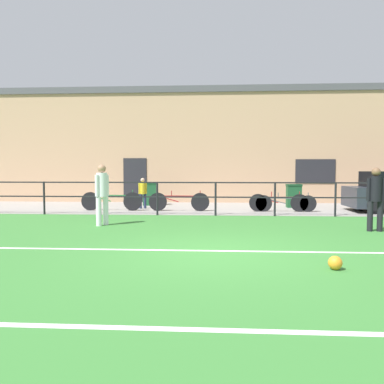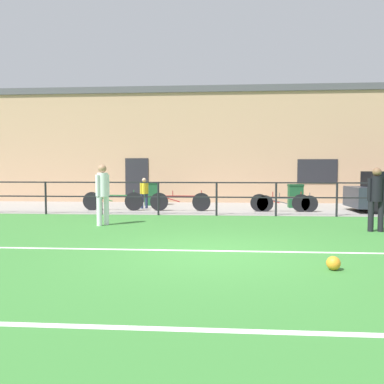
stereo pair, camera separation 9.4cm
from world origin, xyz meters
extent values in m
cube|color=#387A33|center=(0.00, 0.00, -0.02)|extent=(60.00, 44.00, 0.04)
cube|color=white|center=(0.00, 0.21, 0.00)|extent=(36.00, 0.11, 0.00)
cube|color=white|center=(0.00, -3.55, 0.00)|extent=(36.00, 0.11, 0.00)
cube|color=gray|center=(0.00, 8.50, 0.01)|extent=(48.00, 5.00, 0.02)
cylinder|color=black|center=(-6.00, 6.00, 0.57)|extent=(0.07, 0.07, 1.15)
cylinder|color=black|center=(-4.00, 6.00, 0.57)|extent=(0.07, 0.07, 1.15)
cylinder|color=black|center=(-2.00, 6.00, 0.57)|extent=(0.07, 0.07, 1.15)
cylinder|color=black|center=(0.00, 6.00, 0.57)|extent=(0.07, 0.07, 1.15)
cylinder|color=black|center=(2.00, 6.00, 0.57)|extent=(0.07, 0.07, 1.15)
cylinder|color=black|center=(4.00, 6.00, 0.57)|extent=(0.07, 0.07, 1.15)
cube|color=black|center=(0.00, 6.00, 1.13)|extent=(36.00, 0.04, 0.04)
cube|color=black|center=(0.00, 6.00, 0.63)|extent=(36.00, 0.04, 0.04)
cube|color=tan|center=(0.00, 12.20, 2.57)|extent=(28.00, 2.40, 5.14)
cube|color=#232328|center=(-3.82, 10.98, 1.05)|extent=(1.10, 0.04, 2.10)
cube|color=#232328|center=(4.55, 10.98, 1.49)|extent=(1.80, 0.04, 1.10)
cube|color=#4C4C51|center=(0.00, 12.20, 5.29)|extent=(28.00, 2.56, 0.30)
cylinder|color=black|center=(4.19, 2.87, 0.38)|extent=(0.14, 0.14, 0.77)
cylinder|color=black|center=(3.95, 2.88, 0.38)|extent=(0.14, 0.14, 0.77)
cylinder|color=black|center=(4.07, 2.87, 1.09)|extent=(0.28, 0.28, 0.64)
sphere|color=brown|center=(4.07, 2.87, 1.51)|extent=(0.22, 0.22, 0.22)
cylinder|color=black|center=(4.24, 2.86, 1.07)|extent=(0.10, 0.10, 0.57)
cylinder|color=black|center=(3.90, 2.88, 1.07)|extent=(0.10, 0.10, 0.57)
cylinder|color=white|center=(-3.11, 3.58, 0.41)|extent=(0.15, 0.15, 0.81)
cylinder|color=white|center=(-3.25, 3.37, 0.41)|extent=(0.15, 0.15, 0.81)
cylinder|color=white|center=(-3.18, 3.47, 1.15)|extent=(0.30, 0.30, 0.67)
sphere|color=#A37556|center=(-3.18, 3.47, 1.60)|extent=(0.23, 0.23, 0.23)
cylinder|color=white|center=(-3.08, 3.63, 1.13)|extent=(0.11, 0.11, 0.60)
cylinder|color=white|center=(-3.28, 3.32, 1.13)|extent=(0.11, 0.11, 0.60)
sphere|color=orange|center=(1.91, -1.10, 0.11)|extent=(0.22, 0.22, 0.22)
cylinder|color=#232D4C|center=(-2.81, 8.08, 0.31)|extent=(0.11, 0.11, 0.58)
cylinder|color=#232D4C|center=(-2.98, 8.02, 0.31)|extent=(0.11, 0.11, 0.58)
cylinder|color=gold|center=(-2.90, 8.05, 0.83)|extent=(0.21, 0.21, 0.48)
sphere|color=tan|center=(-2.90, 8.05, 1.15)|extent=(0.16, 0.16, 0.16)
cylinder|color=gold|center=(-2.78, 8.09, 0.82)|extent=(0.08, 0.08, 0.43)
cylinder|color=gold|center=(-3.02, 8.01, 0.82)|extent=(0.08, 0.08, 0.43)
cylinder|color=black|center=(5.56, 6.66, 0.32)|extent=(0.60, 0.18, 0.60)
cylinder|color=black|center=(5.56, 8.35, 0.32)|extent=(0.60, 0.18, 0.60)
cylinder|color=black|center=(-4.74, 7.20, 0.37)|extent=(0.70, 0.04, 0.70)
cylinder|color=black|center=(-3.12, 7.20, 0.37)|extent=(0.70, 0.04, 0.70)
cube|color=#1E6633|center=(-3.93, 7.20, 0.60)|extent=(1.26, 0.04, 0.04)
cube|color=#1E6633|center=(-4.34, 7.20, 0.48)|extent=(0.79, 0.03, 0.25)
cylinder|color=#1E6633|center=(-4.22, 7.20, 0.70)|extent=(0.03, 0.03, 0.20)
cylinder|color=#1E6633|center=(-3.12, 7.20, 0.67)|extent=(0.03, 0.03, 0.28)
cylinder|color=black|center=(-2.17, 7.20, 0.36)|extent=(0.68, 0.04, 0.68)
cylinder|color=black|center=(-0.58, 7.20, 0.36)|extent=(0.68, 0.04, 0.68)
cube|color=maroon|center=(-1.37, 7.20, 0.58)|extent=(1.24, 0.04, 0.04)
cube|color=maroon|center=(-1.77, 7.20, 0.47)|extent=(0.77, 0.03, 0.24)
cylinder|color=maroon|center=(-1.65, 7.20, 0.68)|extent=(0.03, 0.03, 0.20)
cylinder|color=maroon|center=(-0.58, 7.20, 0.65)|extent=(0.03, 0.03, 0.28)
cylinder|color=black|center=(1.77, 7.20, 0.32)|extent=(0.61, 0.04, 0.61)
cylinder|color=black|center=(3.38, 7.20, 0.32)|extent=(0.61, 0.04, 0.61)
cube|color=#4C5156|center=(2.58, 7.20, 0.52)|extent=(1.26, 0.04, 0.04)
cube|color=#4C5156|center=(2.17, 7.20, 0.42)|extent=(0.79, 0.03, 0.22)
cylinder|color=#4C5156|center=(2.29, 7.20, 0.62)|extent=(0.03, 0.03, 0.20)
cylinder|color=#4C5156|center=(3.38, 7.20, 0.59)|extent=(0.03, 0.03, 0.28)
cylinder|color=black|center=(1.56, 7.20, 0.35)|extent=(0.65, 0.04, 0.65)
cylinder|color=black|center=(3.07, 7.20, 0.35)|extent=(0.65, 0.04, 0.65)
cube|color=maroon|center=(2.31, 7.20, 0.56)|extent=(1.18, 0.04, 0.04)
cube|color=maroon|center=(1.94, 7.20, 0.45)|extent=(0.73, 0.03, 0.23)
cylinder|color=maroon|center=(2.05, 7.20, 0.66)|extent=(0.03, 0.03, 0.20)
cylinder|color=maroon|center=(3.07, 7.20, 0.63)|extent=(0.03, 0.03, 0.28)
cube|color=#194C28|center=(3.18, 8.88, 0.46)|extent=(0.56, 0.47, 0.87)
cube|color=#143D20|center=(3.18, 8.88, 0.93)|extent=(0.59, 0.50, 0.08)
cube|color=#194C28|center=(-2.84, 9.47, 0.48)|extent=(0.57, 0.48, 0.93)
cube|color=#143D20|center=(-2.84, 9.47, 0.99)|extent=(0.61, 0.52, 0.08)
camera|label=1|loc=(0.05, -7.32, 1.58)|focal=36.66mm
camera|label=2|loc=(0.14, -7.31, 1.58)|focal=36.66mm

